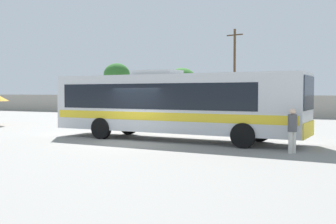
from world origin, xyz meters
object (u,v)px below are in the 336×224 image
coach_bus_silver_yellow (171,103)px  roadside_tree_midleft (182,81)px  attendant_by_bus_door (292,128)px  parked_car_leftmost_grey (108,107)px  roadside_tree_left (117,75)px  parked_car_second_red (157,108)px  utility_pole_near (235,70)px

coach_bus_silver_yellow → roadside_tree_midleft: roadside_tree_midleft is taller
attendant_by_bus_door → parked_car_leftmost_grey: attendant_by_bus_door is taller
attendant_by_bus_door → roadside_tree_left: (-27.04, 29.28, 3.66)m
parked_car_second_red → roadside_tree_midleft: bearing=97.0°
parked_car_leftmost_grey → parked_car_second_red: bearing=-0.4°
parked_car_second_red → roadside_tree_left: size_ratio=0.75×
roadside_tree_left → roadside_tree_midleft: 9.81m
attendant_by_bus_door → parked_car_second_red: (-16.32, 20.07, -0.20)m
coach_bus_silver_yellow → attendant_by_bus_door: coach_bus_silver_yellow is taller
parked_car_second_red → utility_pole_near: size_ratio=0.52×
roadside_tree_left → roadside_tree_midleft: (9.71, -1.02, -0.96)m
coach_bus_silver_yellow → parked_car_second_red: bearing=119.7°
coach_bus_silver_yellow → parked_car_second_red: 20.84m
coach_bus_silver_yellow → roadside_tree_left: bearing=127.6°
parked_car_second_red → utility_pole_near: bearing=38.3°
roadside_tree_midleft → parked_car_leftmost_grey: bearing=-120.3°
parked_car_leftmost_grey → utility_pole_near: 13.62m
utility_pole_near → roadside_tree_left: utility_pole_near is taller
parked_car_second_red → roadside_tree_left: bearing=139.3°
parked_car_leftmost_grey → utility_pole_near: (12.11, 4.96, 3.80)m
attendant_by_bus_door → utility_pole_near: size_ratio=0.19×
parked_car_leftmost_grey → parked_car_second_red: (5.78, -0.04, 0.00)m
attendant_by_bus_door → parked_car_leftmost_grey: (-22.10, 20.11, -0.20)m
utility_pole_near → attendant_by_bus_door: bearing=-68.3°
parked_car_leftmost_grey → roadside_tree_left: roadside_tree_left is taller
coach_bus_silver_yellow → attendant_by_bus_door: bearing=-18.4°
coach_bus_silver_yellow → roadside_tree_left: 34.57m
parked_car_second_red → utility_pole_near: utility_pole_near is taller
attendant_by_bus_door → utility_pole_near: 27.22m
parked_car_second_red → roadside_tree_midleft: (-1.01, 8.19, 2.90)m
parked_car_leftmost_grey → roadside_tree_left: size_ratio=0.68×
attendant_by_bus_door → parked_car_second_red: size_ratio=0.37×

